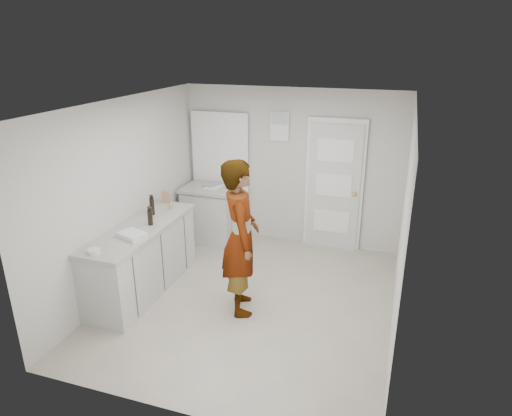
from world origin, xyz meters
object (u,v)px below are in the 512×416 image
(cake_mix_box, at_px, (166,197))
(spice_jar, at_px, (171,207))
(baking_dish, at_px, (132,235))
(person, at_px, (241,238))
(oil_cruet_a, at_px, (150,216))
(oil_cruet_b, at_px, (152,205))
(egg_bowl, at_px, (94,251))

(cake_mix_box, xyz_separation_m, spice_jar, (0.19, -0.21, -0.06))
(cake_mix_box, relative_size, baking_dish, 0.50)
(person, distance_m, oil_cruet_a, 1.28)
(cake_mix_box, distance_m, oil_cruet_a, 0.83)
(person, height_order, spice_jar, person)
(cake_mix_box, relative_size, oil_cruet_b, 0.66)
(person, bearing_deg, oil_cruet_a, 61.21)
(person, relative_size, oil_cruet_a, 7.38)
(baking_dish, height_order, egg_bowl, baking_dish)
(spice_jar, xyz_separation_m, egg_bowl, (-0.15, -1.53, -0.01))
(oil_cruet_b, bearing_deg, spice_jar, 61.85)
(egg_bowl, bearing_deg, cake_mix_box, 91.57)
(person, xyz_separation_m, egg_bowl, (-1.44, -0.84, -0.01))
(cake_mix_box, relative_size, oil_cruet_a, 0.73)
(oil_cruet_a, bearing_deg, cake_mix_box, 105.04)
(spice_jar, relative_size, baking_dish, 0.20)
(egg_bowl, bearing_deg, baking_dish, 72.98)
(spice_jar, bearing_deg, baking_dish, -89.24)
(baking_dish, bearing_deg, egg_bowl, -107.02)
(baking_dish, bearing_deg, oil_cruet_a, 88.75)
(spice_jar, height_order, baking_dish, spice_jar)
(cake_mix_box, xyz_separation_m, egg_bowl, (0.05, -1.74, -0.07))
(egg_bowl, bearing_deg, oil_cruet_b, 89.73)
(person, distance_m, cake_mix_box, 1.74)
(spice_jar, distance_m, egg_bowl, 1.53)
(spice_jar, distance_m, oil_cruet_b, 0.31)
(oil_cruet_a, distance_m, baking_dish, 0.43)
(oil_cruet_a, bearing_deg, egg_bowl, -100.20)
(baking_dish, relative_size, egg_bowl, 2.80)
(person, xyz_separation_m, oil_cruet_b, (-1.43, 0.43, 0.10))
(oil_cruet_b, bearing_deg, oil_cruet_a, -63.74)
(person, relative_size, baking_dish, 5.01)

